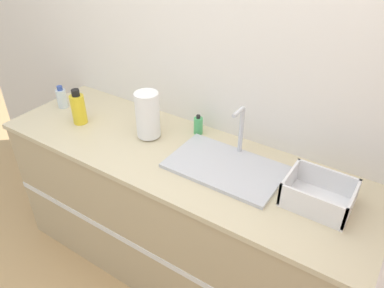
{
  "coord_description": "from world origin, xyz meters",
  "views": [
    {
      "loc": [
        0.98,
        -1.02,
        2.09
      ],
      "look_at": [
        0.11,
        0.3,
        1.04
      ],
      "focal_mm": 35.0,
      "sensor_mm": 36.0,
      "label": 1
    }
  ],
  "objects_px": {
    "sink": "(226,165)",
    "paper_towel_roll": "(148,115)",
    "dish_rack": "(318,196)",
    "bottle_clear": "(62,98)",
    "soap_dispenser": "(198,125)",
    "bottle_yellow": "(78,108)"
  },
  "relations": [
    {
      "from": "bottle_yellow",
      "to": "soap_dispenser",
      "type": "distance_m",
      "value": 0.74
    },
    {
      "from": "sink",
      "to": "soap_dispenser",
      "type": "bearing_deg",
      "value": 145.36
    },
    {
      "from": "sink",
      "to": "soap_dispenser",
      "type": "xyz_separation_m",
      "value": [
        -0.3,
        0.21,
        0.04
      ]
    },
    {
      "from": "paper_towel_roll",
      "to": "soap_dispenser",
      "type": "relative_size",
      "value": 2.31
    },
    {
      "from": "dish_rack",
      "to": "soap_dispenser",
      "type": "bearing_deg",
      "value": 164.55
    },
    {
      "from": "bottle_yellow",
      "to": "bottle_clear",
      "type": "distance_m",
      "value": 0.26
    },
    {
      "from": "bottle_yellow",
      "to": "dish_rack",
      "type": "bearing_deg",
      "value": 3.07
    },
    {
      "from": "sink",
      "to": "bottle_clear",
      "type": "height_order",
      "value": "sink"
    },
    {
      "from": "paper_towel_roll",
      "to": "dish_rack",
      "type": "relative_size",
      "value": 0.94
    },
    {
      "from": "sink",
      "to": "paper_towel_roll",
      "type": "height_order",
      "value": "sink"
    },
    {
      "from": "bottle_yellow",
      "to": "bottle_clear",
      "type": "relative_size",
      "value": 1.47
    },
    {
      "from": "sink",
      "to": "paper_towel_roll",
      "type": "xyz_separation_m",
      "value": [
        -0.52,
        0.02,
        0.12
      ]
    },
    {
      "from": "sink",
      "to": "bottle_clear",
      "type": "distance_m",
      "value": 1.23
    },
    {
      "from": "soap_dispenser",
      "to": "bottle_clear",
      "type": "bearing_deg",
      "value": -166.95
    },
    {
      "from": "bottle_clear",
      "to": "soap_dispenser",
      "type": "xyz_separation_m",
      "value": [
        0.93,
        0.21,
        -0.01
      ]
    },
    {
      "from": "dish_rack",
      "to": "bottle_clear",
      "type": "height_order",
      "value": "bottle_clear"
    },
    {
      "from": "paper_towel_roll",
      "to": "dish_rack",
      "type": "height_order",
      "value": "paper_towel_roll"
    },
    {
      "from": "dish_rack",
      "to": "bottle_clear",
      "type": "xyz_separation_m",
      "value": [
        -1.7,
        0.0,
        0.02
      ]
    },
    {
      "from": "dish_rack",
      "to": "soap_dispenser",
      "type": "distance_m",
      "value": 0.81
    },
    {
      "from": "dish_rack",
      "to": "soap_dispenser",
      "type": "relative_size",
      "value": 2.45
    },
    {
      "from": "sink",
      "to": "paper_towel_roll",
      "type": "relative_size",
      "value": 2.1
    },
    {
      "from": "bottle_clear",
      "to": "soap_dispenser",
      "type": "bearing_deg",
      "value": 13.05
    }
  ]
}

